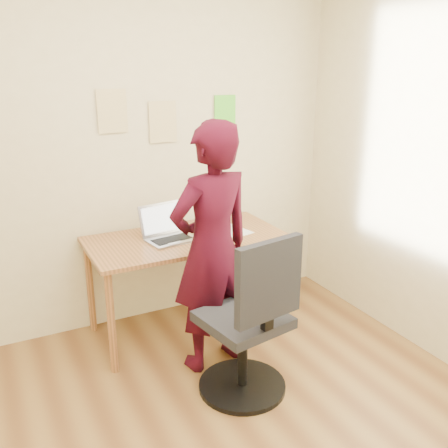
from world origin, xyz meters
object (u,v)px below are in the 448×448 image
laptop (167,232)px  office_chair (250,329)px  person (212,249)px  phone (217,242)px  desk (186,248)px

laptop → office_chair: bearing=-89.7°
person → laptop: bearing=-87.2°
office_chair → person: (-0.05, 0.42, 0.37)m
phone → laptop: bearing=123.3°
phone → desk: bearing=107.9°
laptop → phone: size_ratio=2.58×
laptop → desk: bearing=-18.1°
desk → phone: phone is taller
person → desk: bearing=-101.9°
desk → phone: (0.15, -0.21, 0.09)m
desk → phone: 0.27m
laptop → phone: (0.28, -0.23, -0.05)m
phone → person: bearing=-138.5°
office_chair → person: 0.56m
phone → office_chair: bearing=-117.0°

